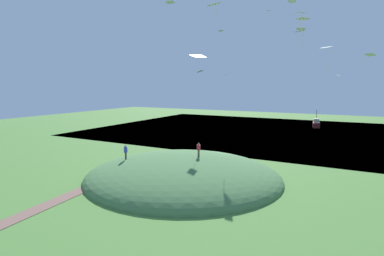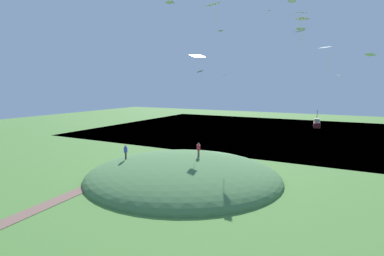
{
  "view_description": "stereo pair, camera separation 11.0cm",
  "coord_description": "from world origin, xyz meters",
  "views": [
    {
      "loc": [
        36.55,
        14.23,
        10.07
      ],
      "look_at": [
        4.18,
        -2.91,
        4.91
      ],
      "focal_mm": 27.75,
      "sensor_mm": 36.0,
      "label": 1
    },
    {
      "loc": [
        36.5,
        14.33,
        10.07
      ],
      "look_at": [
        4.18,
        -2.91,
        4.91
      ],
      "focal_mm": 27.75,
      "sensor_mm": 36.0,
      "label": 2
    }
  ],
  "objects": [
    {
      "name": "ground_plane",
      "position": [
        0.0,
        0.0,
        0.0
      ],
      "size": [
        160.0,
        160.0,
        0.0
      ],
      "primitive_type": "plane",
      "color": "#4C7C35"
    },
    {
      "name": "lake_water",
      "position": [
        -30.65,
        0.0,
        -0.2
      ],
      "size": [
        54.98,
        80.0,
        0.4
      ],
      "primitive_type": "cube",
      "color": "#2F5E7B",
      "rests_on": "ground_plane"
    },
    {
      "name": "grass_hill",
      "position": [
        8.56,
        -1.74,
        0.0
      ],
      "size": [
        21.04,
        21.95,
        4.28
      ],
      "primitive_type": "ellipsoid",
      "color": "#477340",
      "rests_on": "ground_plane"
    },
    {
      "name": "dirt_path",
      "position": [
        21.83,
        -7.93,
        0.02
      ],
      "size": [
        16.2,
        2.77,
        0.04
      ],
      "primitive_type": "cube",
      "rotation": [
        0.0,
        0.0,
        0.08
      ],
      "color": "brown",
      "rests_on": "ground_plane"
    },
    {
      "name": "boat_on_lake",
      "position": [
        -42.75,
        7.32,
        0.77
      ],
      "size": [
        5.35,
        2.16,
        4.15
      ],
      "rotation": [
        0.0,
        0.0,
        0.12
      ],
      "color": "#4E1919",
      "rests_on": "lake_water"
    },
    {
      "name": "person_watching_kites",
      "position": [
        6.94,
        -0.59,
        3.09
      ],
      "size": [
        0.55,
        0.55,
        1.59
      ],
      "rotation": [
        0.0,
        0.0,
        5.25
      ],
      "color": "brown",
      "rests_on": "grass_hill"
    },
    {
      "name": "person_on_hilltop",
      "position": [
        10.54,
        -8.22,
        2.75
      ],
      "size": [
        0.51,
        0.51,
        1.71
      ],
      "rotation": [
        0.0,
        0.0,
        3.43
      ],
      "color": "#36322B",
      "rests_on": "grass_hill"
    },
    {
      "name": "kite_0",
      "position": [
        14.16,
        4.32,
        16.42
      ],
      "size": [
        1.29,
        1.43,
        1.49
      ],
      "color": "white"
    },
    {
      "name": "kite_1",
      "position": [
        16.16,
        3.95,
        12.29
      ],
      "size": [
        1.32,
        1.22,
        1.2
      ],
      "color": "white"
    },
    {
      "name": "kite_2",
      "position": [
        5.03,
        9.61,
        15.59
      ],
      "size": [
        1.29,
        1.06,
        1.39
      ],
      "color": "silver"
    },
    {
      "name": "kite_3",
      "position": [
        -1.89,
        -4.83,
        12.13
      ],
      "size": [
        1.21,
        0.9,
        1.57
      ],
      "color": "white"
    },
    {
      "name": "kite_4",
      "position": [
        5.24,
        15.61,
        12.82
      ],
      "size": [
        1.02,
        1.03,
        1.26
      ],
      "color": "white"
    },
    {
      "name": "kite_5",
      "position": [
        5.02,
        8.68,
        18.24
      ],
      "size": [
        0.86,
        0.96,
        1.69
      ],
      "color": "white"
    },
    {
      "name": "kite_7",
      "position": [
        -0.61,
        4.93,
        18.95
      ],
      "size": [
        0.76,
        0.89,
        1.74
      ],
      "color": "white"
    },
    {
      "name": "kite_8",
      "position": [
        13.47,
        12.59,
        12.59
      ],
      "size": [
        0.82,
        0.92,
        1.91
      ],
      "color": "white"
    },
    {
      "name": "kite_9",
      "position": [
        -2.87,
        8.29,
        16.67
      ],
      "size": [
        1.37,
        1.37,
        2.17
      ],
      "color": "white"
    },
    {
      "name": "kite_10",
      "position": [
        0.17,
        -0.91,
        17.06
      ],
      "size": [
        0.9,
        0.68,
        1.27
      ],
      "color": "#F5DDCE"
    },
    {
      "name": "kite_11",
      "position": [
        5.93,
        -4.9,
        19.63
      ],
      "size": [
        0.79,
        1.09,
        2.0
      ],
      "color": "white"
    },
    {
      "name": "kite_12",
      "position": [
        1.3,
        9.02,
        17.92
      ],
      "size": [
        1.26,
        1.27,
        1.84
      ],
      "color": "white"
    },
    {
      "name": "kite_13",
      "position": [
        0.5,
        -0.27,
        11.37
      ],
      "size": [
        1.06,
        0.9,
        1.88
      ],
      "color": "white"
    },
    {
      "name": "kite_14",
      "position": [
        -4.7,
        12.86,
        11.23
      ],
      "size": [
        0.87,
        0.7,
        2.06
      ],
      "color": "white"
    },
    {
      "name": "kite_15",
      "position": [
        7.48,
        10.07,
        16.03
      ],
      "size": [
        1.34,
        1.23,
        1.27
      ],
      "color": "white"
    }
  ]
}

